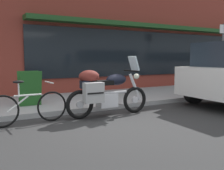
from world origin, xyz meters
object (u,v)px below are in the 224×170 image
object	(u,v)px
sandwich_board_sign	(30,88)
parking_sign_pole	(222,51)
parked_bicycle	(28,107)
touring_motorcycle	(105,91)

from	to	relation	value
sandwich_board_sign	parking_sign_pole	bearing A→B (deg)	-2.84
parked_bicycle	parking_sign_pole	world-z (taller)	parking_sign_pole
sandwich_board_sign	parking_sign_pole	size ratio (longest dim) A/B	0.36
touring_motorcycle	sandwich_board_sign	world-z (taller)	touring_motorcycle
parked_bicycle	parking_sign_pole	bearing A→B (deg)	8.74
touring_motorcycle	sandwich_board_sign	bearing A→B (deg)	129.24
parked_bicycle	parking_sign_pole	xyz separation A→B (m)	(7.44, 1.14, 1.25)
parked_bicycle	sandwich_board_sign	world-z (taller)	sandwich_board_sign
sandwich_board_sign	parking_sign_pole	xyz separation A→B (m)	(7.08, -0.35, 1.03)
touring_motorcycle	sandwich_board_sign	xyz separation A→B (m)	(-1.33, 1.63, -0.04)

